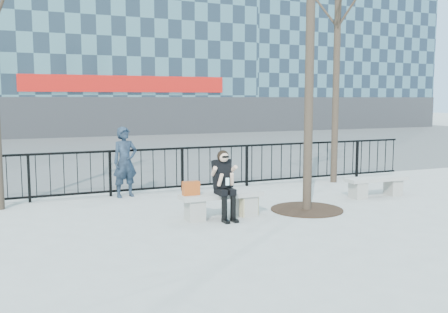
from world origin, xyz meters
name	(u,v)px	position (x,y,z in m)	size (l,w,h in m)	color
ground	(221,217)	(0.00, 0.00, 0.00)	(120.00, 120.00, 0.00)	gray
street_surface	(98,148)	(0.00, 15.00, 0.00)	(60.00, 23.00, 0.01)	#474747
railing	(175,170)	(0.00, 3.00, 0.55)	(14.00, 0.06, 1.10)	black
building_right	(317,1)	(20.00, 27.00, 10.30)	(16.20, 10.20, 20.60)	slate
tree_grate	(307,209)	(1.90, -0.10, 0.01)	(1.50, 1.50, 0.02)	black
bench_main	(221,202)	(0.00, 0.00, 0.30)	(1.65, 0.46, 0.49)	gray
bench_second	(376,185)	(4.20, 0.49, 0.29)	(1.56, 0.44, 0.46)	gray
seated_woman	(225,185)	(0.00, -0.16, 0.67)	(0.50, 0.64, 1.34)	black
handbag	(191,188)	(-0.62, 0.02, 0.62)	(0.32, 0.15, 0.26)	#A84214
shopping_bag	(249,207)	(0.56, -0.09, 0.18)	(0.39, 0.14, 0.37)	beige
standing_man	(125,162)	(-1.28, 2.80, 0.83)	(0.61, 0.40, 1.66)	black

